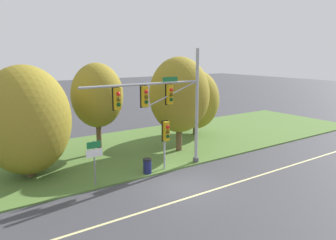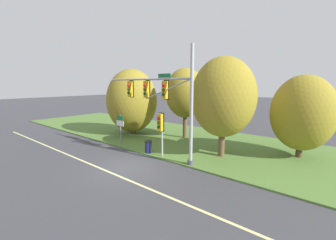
% 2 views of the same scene
% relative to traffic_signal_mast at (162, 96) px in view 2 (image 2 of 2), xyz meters
% --- Properties ---
extents(ground_plane, '(160.00, 160.00, 0.00)m').
position_rel_traffic_signal_mast_xyz_m(ground_plane, '(-0.58, -2.85, -4.49)').
color(ground_plane, '#3D3D42').
extents(lane_stripe, '(36.00, 0.16, 0.01)m').
position_rel_traffic_signal_mast_xyz_m(lane_stripe, '(-0.58, -4.05, -4.49)').
color(lane_stripe, beige).
rests_on(lane_stripe, ground).
extents(grass_verge, '(48.00, 11.50, 0.10)m').
position_rel_traffic_signal_mast_xyz_m(grass_verge, '(-0.58, 5.40, -4.44)').
color(grass_verge, '#517533').
rests_on(grass_verge, ground).
extents(traffic_signal_mast, '(8.18, 0.49, 7.63)m').
position_rel_traffic_signal_mast_xyz_m(traffic_signal_mast, '(0.00, 0.00, 0.00)').
color(traffic_signal_mast, '#9EA0A5').
rests_on(traffic_signal_mast, grass_verge).
extents(pedestrian_signal_near_kerb, '(0.46, 0.55, 3.19)m').
position_rel_traffic_signal_mast_xyz_m(pedestrian_signal_near_kerb, '(-0.09, -0.08, -2.07)').
color(pedestrian_signal_near_kerb, '#9EA0A5').
rests_on(pedestrian_signal_near_kerb, grass_verge).
extents(route_sign_post, '(0.95, 0.08, 2.60)m').
position_rel_traffic_signal_mast_xyz_m(route_sign_post, '(-4.81, 0.06, -2.65)').
color(route_sign_post, slate).
rests_on(route_sign_post, grass_verge).
extents(tree_nearest_road, '(5.19, 5.19, 6.69)m').
position_rel_traffic_signal_mast_xyz_m(tree_nearest_road, '(-7.47, 3.72, -0.96)').
color(tree_nearest_road, brown).
rests_on(tree_nearest_road, grass_verge).
extents(tree_left_of_mast, '(3.75, 3.75, 6.67)m').
position_rel_traffic_signal_mast_xyz_m(tree_left_of_mast, '(-2.14, 5.73, -0.08)').
color(tree_left_of_mast, brown).
rests_on(tree_left_of_mast, grass_verge).
extents(tree_behind_signpost, '(4.51, 4.51, 7.10)m').
position_rel_traffic_signal_mast_xyz_m(tree_behind_signpost, '(3.17, 2.91, -0.13)').
color(tree_behind_signpost, brown).
rests_on(tree_behind_signpost, grass_verge).
extents(tree_mid_verge, '(4.25, 4.25, 5.85)m').
position_rel_traffic_signal_mast_xyz_m(tree_mid_verge, '(7.56, 6.29, -1.21)').
color(tree_mid_verge, '#4C3823').
rests_on(tree_mid_verge, grass_verge).
extents(trash_bin, '(0.56, 0.56, 0.93)m').
position_rel_traffic_signal_mast_xyz_m(trash_bin, '(-1.42, 0.01, -3.92)').
color(trash_bin, '#191E4C').
rests_on(trash_bin, grass_verge).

